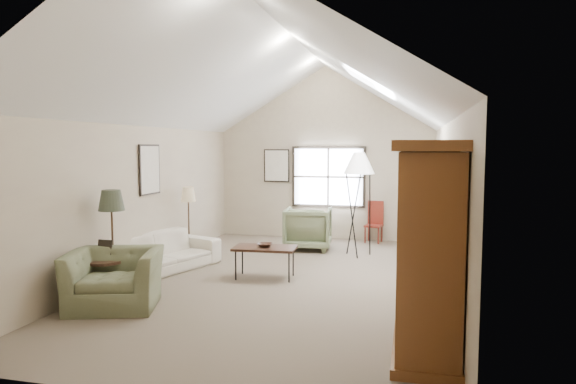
% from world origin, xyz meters
% --- Properties ---
extents(room_shell, '(5.01, 8.01, 4.00)m').
position_xyz_m(room_shell, '(0.00, 0.00, 3.21)').
color(room_shell, '#716150').
rests_on(room_shell, ground).
extents(window, '(1.72, 0.08, 1.42)m').
position_xyz_m(window, '(0.10, 3.96, 1.45)').
color(window, black).
rests_on(window, room_shell).
extents(skylight, '(0.80, 1.20, 0.52)m').
position_xyz_m(skylight, '(1.30, 0.90, 3.22)').
color(skylight, white).
rests_on(skylight, room_shell).
extents(wall_art, '(1.97, 3.71, 0.88)m').
position_xyz_m(wall_art, '(-1.88, 1.94, 1.73)').
color(wall_art, black).
rests_on(wall_art, room_shell).
extents(armoire, '(0.60, 1.50, 2.20)m').
position_xyz_m(armoire, '(2.18, -2.40, 1.10)').
color(armoire, brown).
rests_on(armoire, ground).
extents(tv_alcove, '(0.32, 1.30, 2.10)m').
position_xyz_m(tv_alcove, '(2.34, 1.60, 1.15)').
color(tv_alcove, white).
rests_on(tv_alcove, ground).
extents(media_console, '(0.34, 1.18, 0.60)m').
position_xyz_m(media_console, '(2.32, 1.60, 0.30)').
color(media_console, '#382316').
rests_on(media_console, ground).
extents(tv_panel, '(0.05, 0.90, 0.55)m').
position_xyz_m(tv_panel, '(2.32, 1.60, 0.92)').
color(tv_panel, black).
rests_on(tv_panel, media_console).
extents(sofa, '(1.56, 2.40, 0.65)m').
position_xyz_m(sofa, '(-2.20, 0.09, 0.33)').
color(sofa, silver).
rests_on(sofa, ground).
extents(armchair_near, '(1.43, 1.34, 0.76)m').
position_xyz_m(armchair_near, '(-1.86, -1.83, 0.38)').
color(armchair_near, '#676D4C').
rests_on(armchair_near, ground).
extents(armchair_far, '(1.03, 1.06, 0.88)m').
position_xyz_m(armchair_far, '(-0.10, 2.60, 0.44)').
color(armchair_far, '#69714F').
rests_on(armchair_far, ground).
extents(coffee_table, '(1.05, 0.63, 0.52)m').
position_xyz_m(coffee_table, '(-0.32, 0.11, 0.26)').
color(coffee_table, '#381E17').
rests_on(coffee_table, ground).
extents(bowl, '(0.26, 0.26, 0.06)m').
position_xyz_m(bowl, '(-0.32, 0.11, 0.55)').
color(bowl, '#3C2018').
rests_on(bowl, coffee_table).
extents(side_table, '(0.71, 0.71, 0.56)m').
position_xyz_m(side_table, '(-2.20, -1.51, 0.28)').
color(side_table, '#3E2119').
rests_on(side_table, ground).
extents(side_chair, '(0.42, 0.42, 0.93)m').
position_xyz_m(side_chair, '(1.18, 3.70, 0.47)').
color(side_chair, maroon).
rests_on(side_chair, ground).
extents(tripod_lamp, '(0.68, 0.68, 2.08)m').
position_xyz_m(tripod_lamp, '(0.99, 2.16, 1.04)').
color(tripod_lamp, white).
rests_on(tripod_lamp, ground).
extents(dark_lamp, '(0.48, 0.48, 1.56)m').
position_xyz_m(dark_lamp, '(-2.20, -1.31, 0.78)').
color(dark_lamp, '#292E20').
rests_on(dark_lamp, ground).
extents(tan_lamp, '(0.36, 0.36, 1.40)m').
position_xyz_m(tan_lamp, '(-2.20, 1.29, 0.70)').
color(tan_lamp, tan).
rests_on(tan_lamp, ground).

